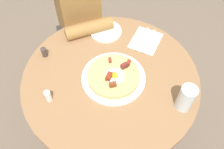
{
  "coord_description": "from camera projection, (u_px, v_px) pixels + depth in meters",
  "views": [
    {
      "loc": [
        0.61,
        -0.22,
        1.64
      ],
      "look_at": [
        0.01,
        0.0,
        0.75
      ],
      "focal_mm": 37.44,
      "sensor_mm": 36.0,
      "label": 1
    }
  ],
  "objects": [
    {
      "name": "ground_plane",
      "position": [
        111.0,
        134.0,
        1.71
      ],
      "size": [
        6.0,
        6.0,
        0.0
      ],
      "primitive_type": "plane",
      "color": "#6B5B4C"
    },
    {
      "name": "dining_table",
      "position": [
        111.0,
        94.0,
        1.25
      ],
      "size": [
        0.84,
        0.84,
        0.73
      ],
      "color": "olive",
      "rests_on": "ground_plane"
    },
    {
      "name": "person_seated",
      "position": [
        79.0,
        30.0,
        1.61
      ],
      "size": [
        0.51,
        0.28,
        1.14
      ],
      "color": "#2D2D33",
      "rests_on": "ground_plane"
    },
    {
      "name": "pizza_plate",
      "position": [
        113.0,
        78.0,
        1.1
      ],
      "size": [
        0.3,
        0.3,
        0.01
      ],
      "primitive_type": "cylinder",
      "color": "white",
      "rests_on": "dining_table"
    },
    {
      "name": "breakfast_pizza",
      "position": [
        114.0,
        75.0,
        1.08
      ],
      "size": [
        0.25,
        0.25,
        0.05
      ],
      "color": "tan",
      "rests_on": "pizza_plate"
    },
    {
      "name": "bread_plate",
      "position": [
        106.0,
        31.0,
        1.28
      ],
      "size": [
        0.17,
        0.17,
        0.01
      ],
      "primitive_type": "cylinder",
      "color": "silver",
      "rests_on": "dining_table"
    },
    {
      "name": "napkin",
      "position": [
        146.0,
        40.0,
        1.24
      ],
      "size": [
        0.22,
        0.22,
        0.0
      ],
      "primitive_type": "cube",
      "rotation": [
        0.0,
        0.0,
        2.33
      ],
      "color": "white",
      "rests_on": "dining_table"
    },
    {
      "name": "fork",
      "position": [
        149.0,
        41.0,
        1.23
      ],
      "size": [
        0.13,
        0.14,
        0.0
      ],
      "primitive_type": "cube",
      "rotation": [
        0.0,
        0.0,
        2.33
      ],
      "color": "silver",
      "rests_on": "napkin"
    },
    {
      "name": "knife",
      "position": [
        143.0,
        39.0,
        1.24
      ],
      "size": [
        0.13,
        0.14,
        0.0
      ],
      "primitive_type": "cube",
      "rotation": [
        0.0,
        0.0,
        2.33
      ],
      "color": "silver",
      "rests_on": "napkin"
    },
    {
      "name": "water_glass",
      "position": [
        186.0,
        98.0,
        0.96
      ],
      "size": [
        0.07,
        0.07,
        0.13
      ],
      "primitive_type": "cylinder",
      "color": "silver",
      "rests_on": "dining_table"
    },
    {
      "name": "salt_shaker",
      "position": [
        48.0,
        96.0,
        1.01
      ],
      "size": [
        0.03,
        0.03,
        0.06
      ],
      "primitive_type": "cylinder",
      "color": "white",
      "rests_on": "dining_table"
    },
    {
      "name": "pepper_shaker",
      "position": [
        44.0,
        52.0,
        1.16
      ],
      "size": [
        0.03,
        0.03,
        0.05
      ],
      "primitive_type": "cylinder",
      "color": "#3F3833",
      "rests_on": "dining_table"
    }
  ]
}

